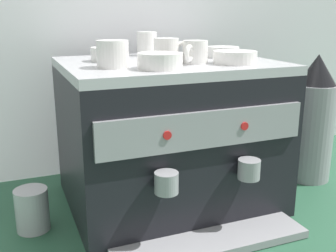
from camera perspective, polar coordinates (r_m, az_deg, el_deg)
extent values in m
plane|color=#28563D|center=(1.27, 0.00, -10.17)|extent=(4.00, 4.00, 0.00)
cube|color=silver|center=(1.47, -5.20, 13.93)|extent=(2.80, 0.03, 1.02)
cube|color=black|center=(1.20, 0.00, -1.58)|extent=(0.58, 0.47, 0.40)
cube|color=#B7B7BC|center=(1.16, 0.00, 8.49)|extent=(0.58, 0.47, 0.02)
cube|color=#939399|center=(0.97, 5.32, -0.52)|extent=(0.53, 0.01, 0.09)
cylinder|color=red|center=(0.92, -0.12, -1.30)|extent=(0.02, 0.01, 0.02)
cylinder|color=red|center=(1.01, 10.64, -0.01)|extent=(0.02, 0.01, 0.02)
cube|color=#939399|center=(1.04, 6.07, -15.84)|extent=(0.49, 0.12, 0.02)
cylinder|color=#939399|center=(0.94, -0.22, -7.93)|extent=(0.06, 0.06, 0.05)
cylinder|color=#939399|center=(1.04, 11.25, -5.95)|extent=(0.06, 0.06, 0.05)
cylinder|color=white|center=(1.10, -0.25, 10.48)|extent=(0.07, 0.07, 0.07)
torus|color=white|center=(1.11, 1.98, 10.53)|extent=(0.05, 0.02, 0.05)
cylinder|color=white|center=(1.10, 3.83, 10.29)|extent=(0.07, 0.07, 0.06)
torus|color=white|center=(1.06, 2.99, 10.10)|extent=(0.04, 0.04, 0.05)
cylinder|color=white|center=(1.30, -2.98, 11.42)|extent=(0.06, 0.06, 0.07)
torus|color=white|center=(1.34, -2.12, 11.56)|extent=(0.05, 0.04, 0.05)
cylinder|color=white|center=(1.02, -7.74, 9.94)|extent=(0.08, 0.08, 0.07)
torus|color=white|center=(1.07, -7.44, 10.22)|extent=(0.03, 0.05, 0.05)
cylinder|color=white|center=(1.16, -8.14, 9.92)|extent=(0.10, 0.10, 0.04)
cylinder|color=white|center=(1.16, -8.12, 9.22)|extent=(0.06, 0.06, 0.01)
cylinder|color=white|center=(1.26, 7.72, 10.23)|extent=(0.10, 0.10, 0.03)
cylinder|color=white|center=(1.26, 7.70, 9.69)|extent=(0.05, 0.05, 0.01)
cylinder|color=white|center=(0.99, -1.13, 9.08)|extent=(0.11, 0.11, 0.04)
cylinder|color=white|center=(0.99, -1.13, 8.26)|extent=(0.06, 0.06, 0.01)
cylinder|color=white|center=(1.11, 9.35, 9.47)|extent=(0.12, 0.12, 0.03)
cylinder|color=white|center=(1.11, 9.32, 8.82)|extent=(0.06, 0.06, 0.01)
cylinder|color=#939399|center=(1.45, 19.42, -0.87)|extent=(0.14, 0.14, 0.33)
cone|color=black|center=(1.41, 20.20, 7.43)|extent=(0.13, 0.13, 0.10)
cylinder|color=#B7B7BC|center=(1.14, -18.46, -11.03)|extent=(0.09, 0.09, 0.11)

